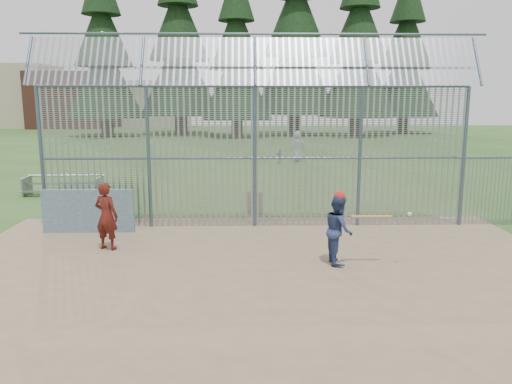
{
  "coord_description": "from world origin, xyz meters",
  "views": [
    {
      "loc": [
        -0.3,
        -10.58,
        3.65
      ],
      "look_at": [
        0.0,
        2.0,
        1.3
      ],
      "focal_mm": 35.0,
      "sensor_mm": 36.0,
      "label": 1
    }
  ],
  "objects_px": {
    "dugout_wall": "(88,211)",
    "bleacher": "(63,184)",
    "batter": "(338,230)",
    "onlooker": "(106,216)",
    "trash_can": "(255,202)"
  },
  "relations": [
    {
      "from": "batter",
      "to": "onlooker",
      "type": "height_order",
      "value": "onlooker"
    },
    {
      "from": "trash_can",
      "to": "bleacher",
      "type": "distance_m",
      "value": 8.07
    },
    {
      "from": "trash_can",
      "to": "onlooker",
      "type": "bearing_deg",
      "value": -133.48
    },
    {
      "from": "onlooker",
      "to": "trash_can",
      "type": "bearing_deg",
      "value": -113.95
    },
    {
      "from": "dugout_wall",
      "to": "bleacher",
      "type": "distance_m",
      "value": 6.28
    },
    {
      "from": "trash_can",
      "to": "bleacher",
      "type": "relative_size",
      "value": 0.27
    },
    {
      "from": "dugout_wall",
      "to": "bleacher",
      "type": "xyz_separation_m",
      "value": [
        -2.69,
        5.67,
        -0.21
      ]
    },
    {
      "from": "onlooker",
      "to": "bleacher",
      "type": "relative_size",
      "value": 0.55
    },
    {
      "from": "batter",
      "to": "trash_can",
      "type": "xyz_separation_m",
      "value": [
        -1.76,
        5.06,
        -0.41
      ]
    },
    {
      "from": "trash_can",
      "to": "bleacher",
      "type": "bearing_deg",
      "value": 155.22
    },
    {
      "from": "batter",
      "to": "onlooker",
      "type": "bearing_deg",
      "value": 75.91
    },
    {
      "from": "onlooker",
      "to": "trash_can",
      "type": "height_order",
      "value": "onlooker"
    },
    {
      "from": "onlooker",
      "to": "bleacher",
      "type": "height_order",
      "value": "onlooker"
    },
    {
      "from": "batter",
      "to": "trash_can",
      "type": "distance_m",
      "value": 5.38
    },
    {
      "from": "dugout_wall",
      "to": "onlooker",
      "type": "distance_m",
      "value": 1.88
    }
  ]
}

